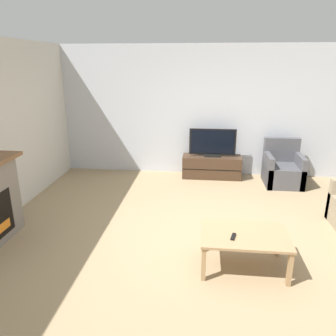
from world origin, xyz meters
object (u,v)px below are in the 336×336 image
at_px(tv_stand, 211,167).
at_px(remote, 233,237).
at_px(tv, 212,144).
at_px(armchair, 282,170).
at_px(coffee_table, 244,238).

xyz_separation_m(tv_stand, remote, (0.17, -3.30, 0.22)).
distance_m(tv, remote, 3.32).
bearing_deg(remote, armchair, 82.21).
relative_size(tv_stand, tv, 1.27).
xyz_separation_m(tv_stand, armchair, (1.40, -0.25, 0.06)).
bearing_deg(tv, coffee_table, -84.44).
bearing_deg(tv_stand, coffee_table, -84.44).
height_order(tv, armchair, tv).
bearing_deg(coffee_table, tv, 95.56).
bearing_deg(tv, remote, -86.97).
distance_m(armchair, remote, 3.30).
relative_size(tv_stand, coffee_table, 1.21).
height_order(armchair, remote, armchair).
xyz_separation_m(tv, armchair, (1.40, -0.25, -0.44)).
bearing_deg(remote, tv, 107.10).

